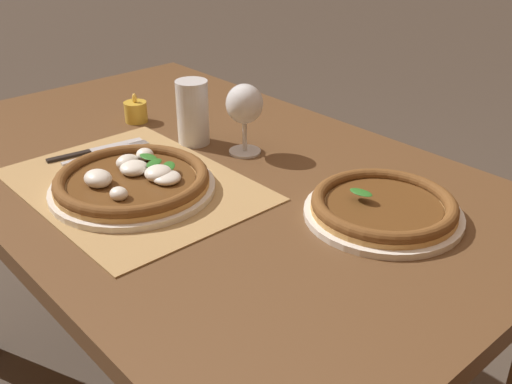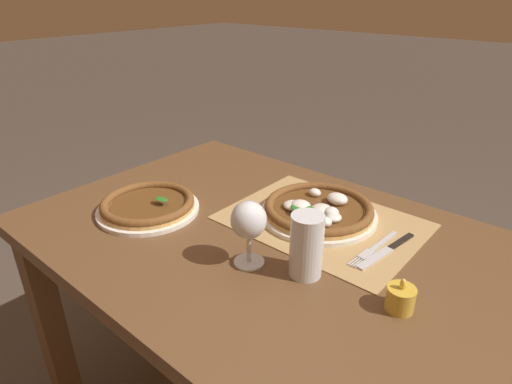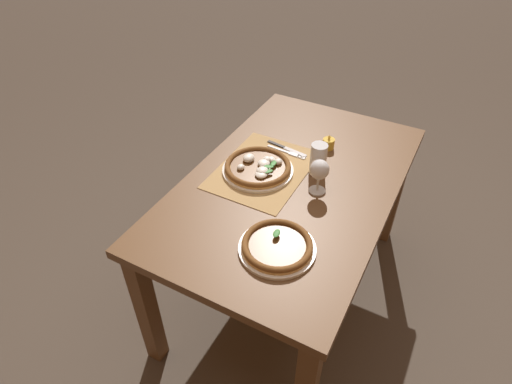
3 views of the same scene
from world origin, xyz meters
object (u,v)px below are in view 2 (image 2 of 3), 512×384
Objects in this scene: pint_glass at (306,247)px; wine_glass at (249,223)px; pizza_far at (148,205)px; knife at (387,251)px; votive_candle at (400,299)px; pizza_near at (319,210)px; fork at (374,249)px.

wine_glass is at bearing 22.45° from pint_glass.
pizza_far reaches higher than knife.
wine_glass is (-0.38, 0.00, 0.09)m from pizza_far.
pint_glass is 2.01× the size of votive_candle.
pizza_near is 0.38m from votive_candle.
votive_candle is at bearing 129.75° from fork.
wine_glass reaches higher than fork.
knife is (-0.22, -0.24, -0.10)m from wine_glass.
votive_candle is (-0.13, 0.16, 0.02)m from fork.
wine_glass is 0.34m from votive_candle.
pizza_far is at bearing 36.38° from pizza_near.
votive_candle reaches higher than knife.
pizza_far is at bearing 5.88° from votive_candle.
fork is 2.79× the size of votive_candle.
wine_glass is 0.72× the size of knife.
fork is at bearing -112.00° from pint_glass.
pizza_far is at bearing 21.95° from knife.
pizza_near is 0.26m from pint_glass.
pizza_near is 0.20m from fork.
wine_glass is 1.07× the size of pint_glass.
wine_glass is at bearing 50.18° from fork.
pizza_near is at bearing -32.79° from votive_candle.
knife is at bearing -58.20° from votive_candle.
knife is at bearing -117.34° from pint_glass.
knife is (-0.03, -0.01, 0.00)m from fork.
knife is at bearing -157.03° from fork.
pizza_far is 1.31× the size of knife.
pizza_near is 1.47× the size of knife.
pint_glass reaches higher than pizza_near.
votive_candle is at bearing -167.02° from wine_glass.
votive_candle reaches higher than pizza_near.
wine_glass is at bearing 47.88° from knife.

